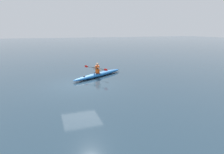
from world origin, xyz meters
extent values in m
plane|color=#233847|center=(0.00, 0.00, 0.00)|extent=(160.00, 160.00, 0.00)
ellipsoid|color=#1959A5|center=(-1.84, -1.88, 0.15)|extent=(4.68, 3.10, 0.30)
torus|color=black|center=(-1.68, -1.79, 0.28)|extent=(0.75, 0.75, 0.04)
cylinder|color=black|center=(-0.53, -1.11, 0.29)|extent=(0.18, 0.18, 0.02)
cylinder|color=#E04C14|center=(-1.72, -1.82, 0.59)|extent=(0.32, 0.32, 0.57)
sphere|color=tan|center=(-1.72, -1.82, 0.99)|extent=(0.21, 0.21, 0.21)
cylinder|color=black|center=(-1.55, -1.72, 0.72)|extent=(1.08, 1.80, 0.03)
ellipsoid|color=red|center=(-2.08, -0.82, 0.72)|extent=(0.24, 0.37, 0.17)
ellipsoid|color=red|center=(-1.03, -2.61, 0.72)|extent=(0.24, 0.37, 0.17)
cylinder|color=tan|center=(-1.79, -1.55, 0.67)|extent=(0.29, 0.22, 0.34)
cylinder|color=tan|center=(-1.52, -2.00, 0.67)|extent=(0.13, 0.32, 0.34)
camera|label=1|loc=(2.09, 12.10, 3.55)|focal=30.54mm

